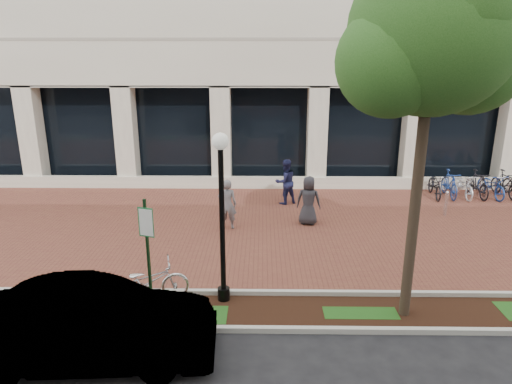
{
  "coord_description": "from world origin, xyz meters",
  "views": [
    {
      "loc": [
        -0.26,
        -14.04,
        5.38
      ],
      "look_at": [
        -0.46,
        -0.8,
        1.41
      ],
      "focal_mm": 32.0,
      "sensor_mm": 36.0,
      "label": 1
    }
  ],
  "objects_px": {
    "pedestrian_mid": "(285,182)",
    "pedestrian_right": "(308,201)",
    "lamppost": "(222,209)",
    "bike_rack_cluster": "(477,185)",
    "locked_bicycle": "(147,282)",
    "bollard": "(446,203)",
    "sedan_near_curb": "(91,326)",
    "parking_sign": "(147,246)",
    "street_tree": "(434,42)",
    "pedestrian_left": "(227,204)"
  },
  "relations": [
    {
      "from": "parking_sign",
      "to": "street_tree",
      "type": "xyz_separation_m",
      "value": [
        5.47,
        0.27,
        3.94
      ]
    },
    {
      "from": "pedestrian_left",
      "to": "locked_bicycle",
      "type": "bearing_deg",
      "value": 74.73
    },
    {
      "from": "parking_sign",
      "to": "sedan_near_curb",
      "type": "height_order",
      "value": "parking_sign"
    },
    {
      "from": "parking_sign",
      "to": "bike_rack_cluster",
      "type": "relative_size",
      "value": 0.63
    },
    {
      "from": "bollard",
      "to": "sedan_near_curb",
      "type": "xyz_separation_m",
      "value": [
        -9.48,
        -8.11,
        0.27
      ]
    },
    {
      "from": "lamppost",
      "to": "bollard",
      "type": "xyz_separation_m",
      "value": [
        7.29,
        5.9,
        -1.74
      ]
    },
    {
      "from": "locked_bicycle",
      "to": "pedestrian_mid",
      "type": "bearing_deg",
      "value": -40.88
    },
    {
      "from": "bike_rack_cluster",
      "to": "sedan_near_curb",
      "type": "xyz_separation_m",
      "value": [
        -11.54,
        -10.3,
        0.23
      ]
    },
    {
      "from": "pedestrian_mid",
      "to": "locked_bicycle",
      "type": "bearing_deg",
      "value": 38.42
    },
    {
      "from": "pedestrian_left",
      "to": "pedestrian_mid",
      "type": "distance_m",
      "value": 3.29
    },
    {
      "from": "locked_bicycle",
      "to": "pedestrian_right",
      "type": "relative_size",
      "value": 1.14
    },
    {
      "from": "pedestrian_left",
      "to": "bollard",
      "type": "bearing_deg",
      "value": -167.4
    },
    {
      "from": "pedestrian_mid",
      "to": "sedan_near_curb",
      "type": "bearing_deg",
      "value": 41.17
    },
    {
      "from": "parking_sign",
      "to": "locked_bicycle",
      "type": "height_order",
      "value": "parking_sign"
    },
    {
      "from": "bike_rack_cluster",
      "to": "pedestrian_right",
      "type": "bearing_deg",
      "value": -155.99
    },
    {
      "from": "sedan_near_curb",
      "to": "bollard",
      "type": "bearing_deg",
      "value": -53.09
    },
    {
      "from": "pedestrian_right",
      "to": "bike_rack_cluster",
      "type": "bearing_deg",
      "value": -143.64
    },
    {
      "from": "lamppost",
      "to": "sedan_near_curb",
      "type": "bearing_deg",
      "value": -134.7
    },
    {
      "from": "lamppost",
      "to": "bike_rack_cluster",
      "type": "relative_size",
      "value": 0.92
    },
    {
      "from": "lamppost",
      "to": "pedestrian_right",
      "type": "bearing_deg",
      "value": 64.29
    },
    {
      "from": "lamppost",
      "to": "street_tree",
      "type": "height_order",
      "value": "street_tree"
    },
    {
      "from": "parking_sign",
      "to": "street_tree",
      "type": "bearing_deg",
      "value": 20.58
    },
    {
      "from": "pedestrian_right",
      "to": "parking_sign",
      "type": "bearing_deg",
      "value": 68.4
    },
    {
      "from": "parking_sign",
      "to": "bike_rack_cluster",
      "type": "distance_m",
      "value": 14.04
    },
    {
      "from": "parking_sign",
      "to": "bollard",
      "type": "relative_size",
      "value": 2.98
    },
    {
      "from": "bollard",
      "to": "bike_rack_cluster",
      "type": "height_order",
      "value": "bike_rack_cluster"
    },
    {
      "from": "pedestrian_left",
      "to": "pedestrian_right",
      "type": "relative_size",
      "value": 1.0
    },
    {
      "from": "lamppost",
      "to": "pedestrian_mid",
      "type": "xyz_separation_m",
      "value": [
        1.73,
        7.16,
        -1.34
      ]
    },
    {
      "from": "street_tree",
      "to": "bollard",
      "type": "relative_size",
      "value": 8.24
    },
    {
      "from": "lamppost",
      "to": "pedestrian_left",
      "type": "xyz_separation_m",
      "value": [
        -0.25,
        4.53,
        -1.37
      ]
    },
    {
      "from": "bike_rack_cluster",
      "to": "locked_bicycle",
      "type": "bearing_deg",
      "value": -143.71
    },
    {
      "from": "locked_bicycle",
      "to": "sedan_near_curb",
      "type": "relative_size",
      "value": 0.42
    },
    {
      "from": "street_tree",
      "to": "bollard",
      "type": "height_order",
      "value": "street_tree"
    },
    {
      "from": "lamppost",
      "to": "pedestrian_right",
      "type": "distance_m",
      "value": 5.68
    },
    {
      "from": "sedan_near_curb",
      "to": "pedestrian_right",
      "type": "bearing_deg",
      "value": -36.17
    },
    {
      "from": "sedan_near_curb",
      "to": "pedestrian_left",
      "type": "bearing_deg",
      "value": -19.67
    },
    {
      "from": "pedestrian_left",
      "to": "sedan_near_curb",
      "type": "relative_size",
      "value": 0.37
    },
    {
      "from": "parking_sign",
      "to": "lamppost",
      "type": "xyz_separation_m",
      "value": [
        1.46,
        0.79,
        0.51
      ]
    },
    {
      "from": "pedestrian_right",
      "to": "bollard",
      "type": "height_order",
      "value": "pedestrian_right"
    },
    {
      "from": "parking_sign",
      "to": "locked_bicycle",
      "type": "distance_m",
      "value": 1.41
    },
    {
      "from": "pedestrian_left",
      "to": "pedestrian_mid",
      "type": "xyz_separation_m",
      "value": [
        1.98,
        2.63,
        0.03
      ]
    },
    {
      "from": "bollard",
      "to": "pedestrian_mid",
      "type": "bearing_deg",
      "value": 167.2
    },
    {
      "from": "pedestrian_right",
      "to": "bike_rack_cluster",
      "type": "distance_m",
      "value": 7.63
    },
    {
      "from": "lamppost",
      "to": "bollard",
      "type": "bearing_deg",
      "value": 38.97
    },
    {
      "from": "pedestrian_mid",
      "to": "pedestrian_right",
      "type": "relative_size",
      "value": 1.04
    },
    {
      "from": "parking_sign",
      "to": "street_tree",
      "type": "relative_size",
      "value": 0.36
    },
    {
      "from": "pedestrian_left",
      "to": "sedan_near_curb",
      "type": "distance_m",
      "value": 7.01
    },
    {
      "from": "lamppost",
      "to": "street_tree",
      "type": "relative_size",
      "value": 0.52
    },
    {
      "from": "street_tree",
      "to": "pedestrian_left",
      "type": "height_order",
      "value": "street_tree"
    },
    {
      "from": "parking_sign",
      "to": "bollard",
      "type": "bearing_deg",
      "value": 55.14
    }
  ]
}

